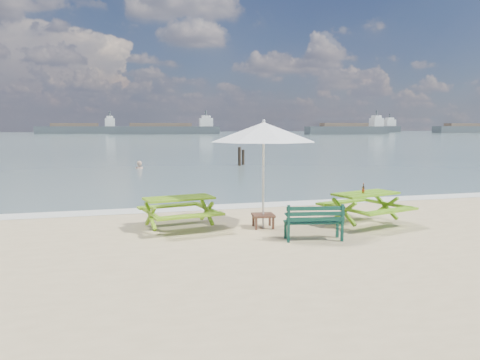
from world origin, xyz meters
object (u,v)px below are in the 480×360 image
object	(u,v)px
side_table	(263,221)
patio_umbrella	(264,132)
picnic_table_left	(179,214)
picnic_table_right	(365,209)
swimmer	(140,175)
park_bench	(313,229)
beer_bottle	(363,190)

from	to	relation	value
side_table	patio_umbrella	distance (m)	2.12
picnic_table_left	picnic_table_right	distance (m)	4.60
side_table	picnic_table_right	bearing A→B (deg)	-6.14
patio_umbrella	swimmer	distance (m)	16.91
picnic_table_left	patio_umbrella	world-z (taller)	patio_umbrella
picnic_table_right	patio_umbrella	distance (m)	3.23
swimmer	park_bench	bearing A→B (deg)	-81.47
picnic_table_left	swimmer	bearing A→B (deg)	90.22
picnic_table_left	picnic_table_right	bearing A→B (deg)	-8.42
picnic_table_left	picnic_table_right	xyz separation A→B (m)	(4.55, -0.67, 0.01)
picnic_table_left	picnic_table_right	world-z (taller)	picnic_table_right
park_bench	swimmer	size ratio (longest dim) A/B	0.77
patio_umbrella	picnic_table_right	bearing A→B (deg)	-6.14
picnic_table_right	side_table	distance (m)	2.61
side_table	picnic_table_left	bearing A→B (deg)	168.62
beer_bottle	swimmer	world-z (taller)	beer_bottle
picnic_table_right	side_table	xyz separation A→B (m)	(-2.58, 0.28, -0.21)
picnic_table_left	side_table	world-z (taller)	picnic_table_left
picnic_table_right	beer_bottle	xyz separation A→B (m)	(-0.12, -0.09, 0.49)
picnic_table_left	beer_bottle	bearing A→B (deg)	-9.73
park_bench	side_table	distance (m)	1.58
picnic_table_right	patio_umbrella	size ratio (longest dim) A/B	0.78
picnic_table_right	park_bench	distance (m)	2.24
park_bench	side_table	world-z (taller)	park_bench
patio_umbrella	beer_bottle	xyz separation A→B (m)	(2.46, -0.36, -1.42)
picnic_table_left	patio_umbrella	xyz separation A→B (m)	(1.96, -0.40, 1.93)
picnic_table_right	beer_bottle	distance (m)	0.52
picnic_table_left	park_bench	distance (m)	3.21
side_table	swimmer	xyz separation A→B (m)	(-2.03, 16.57, -0.58)
side_table	patio_umbrella	size ratio (longest dim) A/B	0.20
park_bench	swimmer	xyz separation A→B (m)	(-2.70, 18.00, -0.64)
picnic_table_left	side_table	bearing A→B (deg)	-11.38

